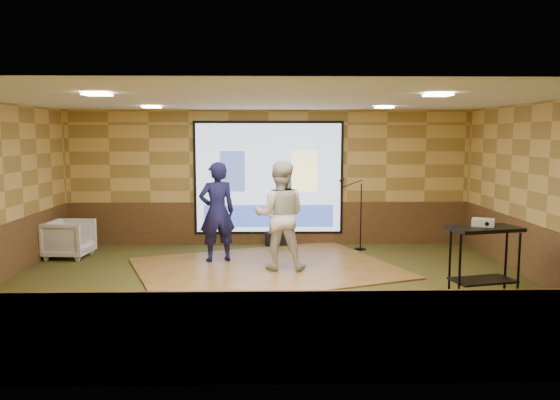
{
  "coord_description": "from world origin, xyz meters",
  "views": [
    {
      "loc": [
        -0.01,
        -8.64,
        2.46
      ],
      "look_at": [
        0.2,
        1.0,
        1.3
      ],
      "focal_mm": 35.0,
      "sensor_mm": 36.0,
      "label": 1
    }
  ],
  "objects_px": {
    "dance_floor": "(267,268)",
    "banquet_chair": "(69,239)",
    "player_right": "(280,216)",
    "av_table": "(484,247)",
    "projector_screen": "(269,179)",
    "player_left": "(217,212)",
    "projector": "(483,222)",
    "mic_stand": "(358,227)",
    "duffel_bag": "(278,239)"
  },
  "relations": [
    {
      "from": "projector_screen",
      "to": "banquet_chair",
      "type": "bearing_deg",
      "value": -162.79
    },
    {
      "from": "mic_stand",
      "to": "duffel_bag",
      "type": "relative_size",
      "value": 3.07
    },
    {
      "from": "projector",
      "to": "mic_stand",
      "type": "relative_size",
      "value": 0.21
    },
    {
      "from": "dance_floor",
      "to": "projector",
      "type": "height_order",
      "value": "projector"
    },
    {
      "from": "player_left",
      "to": "av_table",
      "type": "bearing_deg",
      "value": 132.29
    },
    {
      "from": "dance_floor",
      "to": "player_left",
      "type": "distance_m",
      "value": 1.46
    },
    {
      "from": "dance_floor",
      "to": "banquet_chair",
      "type": "xyz_separation_m",
      "value": [
        -3.96,
        1.03,
        0.37
      ]
    },
    {
      "from": "projector",
      "to": "projector_screen",
      "type": "bearing_deg",
      "value": 153.16
    },
    {
      "from": "projector_screen",
      "to": "dance_floor",
      "type": "xyz_separation_m",
      "value": [
        -0.04,
        -2.27,
        -1.46
      ]
    },
    {
      "from": "player_right",
      "to": "player_left",
      "type": "bearing_deg",
      "value": -23.99
    },
    {
      "from": "player_right",
      "to": "duffel_bag",
      "type": "relative_size",
      "value": 3.91
    },
    {
      "from": "dance_floor",
      "to": "mic_stand",
      "type": "relative_size",
      "value": 2.95
    },
    {
      "from": "av_table",
      "to": "banquet_chair",
      "type": "distance_m",
      "value": 7.79
    },
    {
      "from": "player_left",
      "to": "player_right",
      "type": "xyz_separation_m",
      "value": [
        1.19,
        -0.66,
        0.02
      ]
    },
    {
      "from": "av_table",
      "to": "player_left",
      "type": "bearing_deg",
      "value": 150.57
    },
    {
      "from": "banquet_chair",
      "to": "player_left",
      "type": "bearing_deg",
      "value": -93.99
    },
    {
      "from": "player_left",
      "to": "player_right",
      "type": "distance_m",
      "value": 1.36
    },
    {
      "from": "av_table",
      "to": "mic_stand",
      "type": "relative_size",
      "value": 0.71
    },
    {
      "from": "player_right",
      "to": "projector",
      "type": "height_order",
      "value": "player_right"
    },
    {
      "from": "projector_screen",
      "to": "player_left",
      "type": "bearing_deg",
      "value": -119.77
    },
    {
      "from": "player_left",
      "to": "dance_floor",
      "type": "bearing_deg",
      "value": 132.0
    },
    {
      "from": "projector",
      "to": "av_table",
      "type": "bearing_deg",
      "value": -69.64
    },
    {
      "from": "mic_stand",
      "to": "player_right",
      "type": "bearing_deg",
      "value": -122.37
    },
    {
      "from": "player_right",
      "to": "banquet_chair",
      "type": "distance_m",
      "value": 4.4
    },
    {
      "from": "projector_screen",
      "to": "mic_stand",
      "type": "xyz_separation_m",
      "value": [
        1.91,
        -0.6,
        -0.98
      ]
    },
    {
      "from": "mic_stand",
      "to": "banquet_chair",
      "type": "bearing_deg",
      "value": -162.4
    },
    {
      "from": "player_left",
      "to": "av_table",
      "type": "xyz_separation_m",
      "value": [
        4.22,
        -2.38,
        -0.2
      ]
    },
    {
      "from": "banquet_chair",
      "to": "duffel_bag",
      "type": "relative_size",
      "value": 1.68
    },
    {
      "from": "av_table",
      "to": "duffel_bag",
      "type": "height_order",
      "value": "av_table"
    },
    {
      "from": "av_table",
      "to": "player_right",
      "type": "bearing_deg",
      "value": 150.36
    },
    {
      "from": "banquet_chair",
      "to": "duffel_bag",
      "type": "height_order",
      "value": "banquet_chair"
    },
    {
      "from": "player_left",
      "to": "projector_screen",
      "type": "bearing_deg",
      "value": -138.05
    },
    {
      "from": "projector",
      "to": "duffel_bag",
      "type": "distance_m",
      "value": 4.99
    },
    {
      "from": "player_right",
      "to": "av_table",
      "type": "distance_m",
      "value": 3.5
    },
    {
      "from": "projector_screen",
      "to": "mic_stand",
      "type": "height_order",
      "value": "projector_screen"
    },
    {
      "from": "dance_floor",
      "to": "mic_stand",
      "type": "bearing_deg",
      "value": 40.56
    },
    {
      "from": "projector",
      "to": "duffel_bag",
      "type": "height_order",
      "value": "projector"
    },
    {
      "from": "dance_floor",
      "to": "duffel_bag",
      "type": "distance_m",
      "value": 2.1
    },
    {
      "from": "av_table",
      "to": "duffel_bag",
      "type": "bearing_deg",
      "value": 127.74
    },
    {
      "from": "projector_screen",
      "to": "dance_floor",
      "type": "relative_size",
      "value": 0.73
    },
    {
      "from": "player_left",
      "to": "av_table",
      "type": "distance_m",
      "value": 4.85
    },
    {
      "from": "player_left",
      "to": "projector",
      "type": "relative_size",
      "value": 6.01
    },
    {
      "from": "projector_screen",
      "to": "banquet_chair",
      "type": "relative_size",
      "value": 3.96
    },
    {
      "from": "player_left",
      "to": "projector",
      "type": "bearing_deg",
      "value": 133.35
    },
    {
      "from": "mic_stand",
      "to": "duffel_bag",
      "type": "bearing_deg",
      "value": 178.05
    },
    {
      "from": "projector_screen",
      "to": "banquet_chair",
      "type": "distance_m",
      "value": 4.33
    },
    {
      "from": "projector_screen",
      "to": "dance_floor",
      "type": "height_order",
      "value": "projector_screen"
    },
    {
      "from": "player_left",
      "to": "av_table",
      "type": "relative_size",
      "value": 1.76
    },
    {
      "from": "projector_screen",
      "to": "projector",
      "type": "bearing_deg",
      "value": -51.09
    },
    {
      "from": "dance_floor",
      "to": "projector",
      "type": "distance_m",
      "value": 3.88
    }
  ]
}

